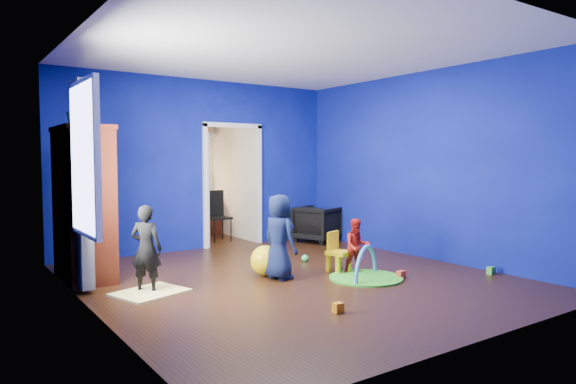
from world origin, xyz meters
TOP-DOWN VIEW (x-y plane):
  - floor at (0.00, 0.00)m, footprint 5.00×5.50m
  - ceiling at (0.00, 0.00)m, footprint 5.00×5.50m
  - wall_back at (0.00, 2.75)m, footprint 5.00×0.02m
  - wall_front at (0.00, -2.75)m, footprint 5.00×0.02m
  - wall_left at (-2.50, 0.00)m, footprint 0.02×5.50m
  - wall_right at (2.50, 0.00)m, footprint 0.02×5.50m
  - alcove at (0.60, 3.62)m, footprint 1.00×1.75m
  - armchair at (2.10, 2.20)m, footprint 0.94×0.92m
  - child_black at (-1.79, 0.44)m, footprint 0.44×0.43m
  - child_navy at (-0.15, 0.12)m, footprint 0.41×0.57m
  - toddler_red at (0.88, -0.23)m, footprint 0.45×0.41m
  - vase at (-2.22, 1.22)m, footprint 0.22×0.22m
  - potted_plant at (-2.22, 1.74)m, footprint 0.31×0.31m
  - tv_armoire at (-2.22, 1.52)m, footprint 0.58×1.14m
  - crt_tv at (-2.18, 1.52)m, footprint 0.46×0.70m
  - yellow_blanket at (-1.79, 0.34)m, footprint 0.90×0.80m
  - hopper_ball at (-0.20, 0.37)m, footprint 0.40×0.40m
  - kid_chair at (0.73, -0.03)m, footprint 0.36×0.36m
  - play_mat at (0.77, -0.52)m, footprint 0.95×0.95m
  - toy_arch at (0.77, -0.52)m, footprint 0.76×0.45m
  - window_left at (-2.48, 0.35)m, footprint 0.03×0.95m
  - curtain at (-2.37, 0.90)m, footprint 0.14×0.42m
  - doorway at (0.60, 2.75)m, footprint 1.16×0.10m
  - study_desk at (0.60, 4.26)m, footprint 0.88×0.44m
  - desk_monitor at (0.60, 4.38)m, footprint 0.40×0.05m
  - desk_lamp at (0.32, 4.32)m, footprint 0.14×0.14m
  - folding_chair at (0.60, 3.30)m, footprint 0.40×0.40m
  - book_shelf at (0.60, 4.37)m, footprint 0.88×0.24m
  - toy_0 at (1.17, -0.77)m, footprint 0.10×0.08m
  - toy_1 at (2.03, 1.18)m, footprint 0.11×0.11m
  - toy_2 at (-0.47, -1.44)m, footprint 0.10×0.08m
  - toy_3 at (0.78, 0.82)m, footprint 0.11×0.11m
  - toy_4 at (1.57, 0.47)m, footprint 0.10×0.08m
  - toy_5 at (2.34, -1.28)m, footprint 0.10×0.08m

SIDE VIEW (x-z plane):
  - floor at x=0.00m, z-range -0.01..0.01m
  - play_mat at x=0.77m, z-range 0.00..0.03m
  - yellow_blanket at x=-1.79m, z-range 0.00..0.03m
  - toy_arch at x=0.77m, z-range -0.40..0.44m
  - toy_0 at x=1.17m, z-range 0.00..0.10m
  - toy_2 at x=-0.47m, z-range 0.00..0.10m
  - toy_4 at x=1.57m, z-range 0.00..0.10m
  - toy_5 at x=2.34m, z-range 0.00..0.10m
  - toy_1 at x=2.03m, z-range 0.00..0.11m
  - toy_3 at x=0.78m, z-range 0.00..0.11m
  - hopper_ball at x=-0.20m, z-range 0.00..0.40m
  - kid_chair at x=0.73m, z-range 0.00..0.50m
  - armchair at x=2.10m, z-range 0.00..0.67m
  - toddler_red at x=0.88m, z-range 0.00..0.74m
  - study_desk at x=0.60m, z-range 0.00..0.75m
  - folding_chair at x=0.60m, z-range 0.00..0.92m
  - child_black at x=-1.79m, z-range 0.00..1.02m
  - child_navy at x=-0.15m, z-range 0.00..1.09m
  - desk_lamp at x=0.32m, z-range 0.86..1.00m
  - desk_monitor at x=0.60m, z-range 0.79..1.11m
  - tv_armoire at x=-2.22m, z-range 0.00..1.96m
  - crt_tv at x=-2.18m, z-range 0.75..1.29m
  - doorway at x=0.60m, z-range 0.00..2.10m
  - alcove at x=0.60m, z-range 0.00..2.50m
  - curtain at x=-2.37m, z-range 0.05..2.45m
  - wall_back at x=0.00m, z-range 0.00..2.90m
  - wall_front at x=0.00m, z-range 0.00..2.90m
  - wall_left at x=-2.50m, z-range 0.00..2.90m
  - wall_right at x=2.50m, z-range 0.00..2.90m
  - window_left at x=-2.48m, z-range 0.77..2.33m
  - book_shelf at x=0.60m, z-range 2.00..2.04m
  - vase at x=-2.22m, z-range 1.96..2.14m
  - potted_plant at x=-2.22m, z-range 1.96..2.44m
  - ceiling at x=0.00m, z-range 2.90..2.90m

